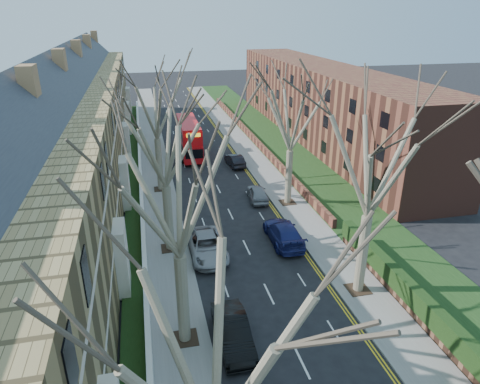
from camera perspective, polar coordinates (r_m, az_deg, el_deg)
pavement_left at (r=54.31m, az=-11.46°, el=4.66°), size 3.00×102.00×0.12m
pavement_right at (r=55.82m, az=0.96°, el=5.62°), size 3.00×102.00×0.12m
terrace_left at (r=45.59m, az=-21.26°, el=7.22°), size 9.70×78.00×13.60m
flats_right at (r=61.91m, az=10.64°, el=11.68°), size 13.97×54.00×10.00m
wall_hedge_right at (r=25.94m, az=26.12°, el=-16.79°), size 0.70×24.00×1.80m
front_wall_left at (r=46.56m, az=-13.12°, el=2.14°), size 0.30×78.00×1.00m
grass_verge_right at (r=57.00m, az=5.38°, el=5.99°), size 6.00×102.00×0.06m
tree_left_near at (r=11.74m, az=-3.95°, el=-18.77°), size 9.80×9.80×13.73m
tree_left_mid at (r=20.04m, az=-8.67°, el=1.75°), size 10.50×10.50×14.71m
tree_left_far at (r=29.66m, az=-10.35°, el=8.00°), size 10.15×10.15×14.22m
tree_left_dist at (r=41.32m, az=-11.42°, el=12.57°), size 10.50×10.50×14.71m
tree_right_mid at (r=25.27m, az=17.67°, el=5.40°), size 10.50×10.50×14.71m
tree_right_far at (r=37.65m, az=6.96°, el=11.37°), size 10.15×10.15×14.22m
double_decker_bus at (r=53.97m, az=-6.82°, el=7.07°), size 2.64×10.00×4.21m
car_left_mid at (r=24.24m, az=-0.96°, el=-18.13°), size 1.69×4.81×1.58m
car_left_far at (r=31.79m, az=-4.42°, el=-7.19°), size 2.65×5.64×1.56m
car_right_near at (r=33.60m, az=5.85°, el=-5.43°), size 2.38×5.60×1.61m
car_right_mid at (r=40.79m, az=2.37°, el=-0.15°), size 2.05×4.29×1.42m
car_right_far at (r=49.95m, az=-0.68°, el=4.27°), size 1.83×4.31×1.38m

